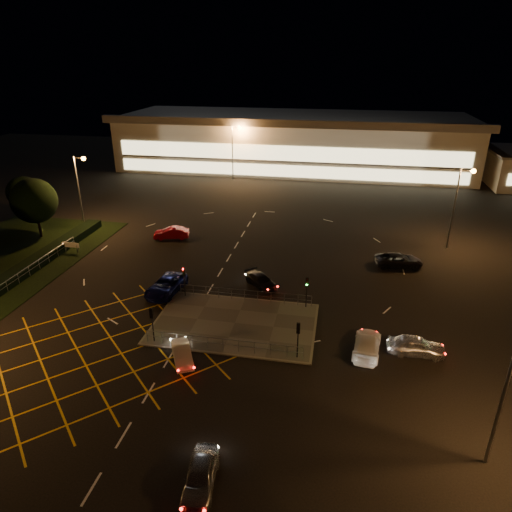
% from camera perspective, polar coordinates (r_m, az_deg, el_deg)
% --- Properties ---
extents(ground, '(180.00, 180.00, 0.00)m').
position_cam_1_polar(ground, '(43.41, -4.64, -6.81)').
color(ground, black).
rests_on(ground, ground).
extents(pedestrian_island, '(14.00, 9.00, 0.12)m').
position_cam_1_polar(pedestrian_island, '(41.29, -2.65, -8.41)').
color(pedestrian_island, '#4C4944').
rests_on(pedestrian_island, ground).
extents(grass_verge, '(18.00, 30.00, 0.08)m').
position_cam_1_polar(grass_verge, '(60.92, -29.39, -0.58)').
color(grass_verge, black).
rests_on(grass_verge, ground).
extents(hedge, '(2.00, 26.00, 1.00)m').
position_cam_1_polar(hedge, '(57.73, -25.64, -0.57)').
color(hedge, black).
rests_on(hedge, ground).
extents(supermarket, '(72.00, 26.50, 10.50)m').
position_cam_1_polar(supermarket, '(99.82, 4.73, 14.14)').
color(supermarket, beige).
rests_on(supermarket, ground).
extents(streetlight_nw, '(1.78, 0.56, 10.03)m').
position_cam_1_polar(streetlight_nw, '(65.54, -21.08, 8.59)').
color(streetlight_nw, slate).
rests_on(streetlight_nw, ground).
extents(streetlight_ne, '(1.78, 0.56, 10.03)m').
position_cam_1_polar(streetlight_ne, '(59.72, 24.11, 6.71)').
color(streetlight_ne, slate).
rests_on(streetlight_ne, ground).
extents(streetlight_far_left, '(1.78, 0.56, 10.03)m').
position_cam_1_polar(streetlight_far_left, '(87.61, -2.69, 13.66)').
color(streetlight_far_left, slate).
rests_on(streetlight_far_left, ground).
extents(streetlight_far_right, '(1.78, 0.56, 10.03)m').
position_cam_1_polar(streetlight_far_right, '(89.59, 24.02, 11.90)').
color(streetlight_far_right, slate).
rests_on(streetlight_far_right, ground).
extents(signal_sw, '(0.28, 0.30, 3.15)m').
position_cam_1_polar(signal_sw, '(38.59, -12.88, -7.55)').
color(signal_sw, black).
rests_on(signal_sw, pedestrian_island).
extents(signal_se, '(0.28, 0.30, 3.15)m').
position_cam_1_polar(signal_se, '(35.91, 5.29, -9.57)').
color(signal_se, black).
rests_on(signal_se, pedestrian_island).
extents(signal_nw, '(0.28, 0.30, 3.15)m').
position_cam_1_polar(signal_nw, '(45.07, -9.01, -2.40)').
color(signal_nw, black).
rests_on(signal_nw, pedestrian_island).
extents(signal_ne, '(0.28, 0.30, 3.15)m').
position_cam_1_polar(signal_ne, '(42.79, 6.38, -3.74)').
color(signal_ne, black).
rests_on(signal_ne, pedestrian_island).
extents(tree_c, '(5.76, 5.76, 7.84)m').
position_cam_1_polar(tree_c, '(65.21, -25.99, 6.21)').
color(tree_c, black).
rests_on(tree_c, ground).
extents(tree_d, '(4.68, 4.68, 6.37)m').
position_cam_1_polar(tree_d, '(73.59, -27.03, 7.06)').
color(tree_d, black).
rests_on(tree_d, ground).
extents(car_near_silver, '(2.12, 4.36, 1.43)m').
position_cam_1_polar(car_near_silver, '(28.26, -6.95, -25.57)').
color(car_near_silver, '#A3A7AA').
rests_on(car_near_silver, ground).
extents(car_queue_white, '(2.93, 3.99, 1.25)m').
position_cam_1_polar(car_queue_white, '(37.01, -9.23, -11.95)').
color(car_queue_white, '#B9B9B9').
rests_on(car_queue_white, ground).
extents(car_left_blue, '(3.30, 5.92, 1.57)m').
position_cam_1_polar(car_left_blue, '(46.87, -11.18, -3.66)').
color(car_left_blue, '#0C1048').
rests_on(car_left_blue, ground).
extents(car_far_dkgrey, '(4.27, 4.38, 1.26)m').
position_cam_1_polar(car_far_dkgrey, '(47.32, 0.66, -3.10)').
color(car_far_dkgrey, black).
rests_on(car_far_dkgrey, ground).
extents(car_right_silver, '(4.55, 1.85, 1.55)m').
position_cam_1_polar(car_right_silver, '(39.31, 19.40, -10.54)').
color(car_right_silver, silver).
rests_on(car_right_silver, ground).
extents(car_circ_red, '(4.81, 2.68, 1.50)m').
position_cam_1_polar(car_circ_red, '(60.61, -10.52, 2.85)').
color(car_circ_red, maroon).
rests_on(car_circ_red, ground).
extents(car_east_grey, '(5.60, 3.23, 1.47)m').
position_cam_1_polar(car_east_grey, '(54.19, 17.43, -0.50)').
color(car_east_grey, black).
rests_on(car_east_grey, ground).
extents(car_approach_white, '(2.64, 5.26, 1.46)m').
position_cam_1_polar(car_approach_white, '(38.44, 13.71, -10.69)').
color(car_approach_white, silver).
rests_on(car_approach_white, ground).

